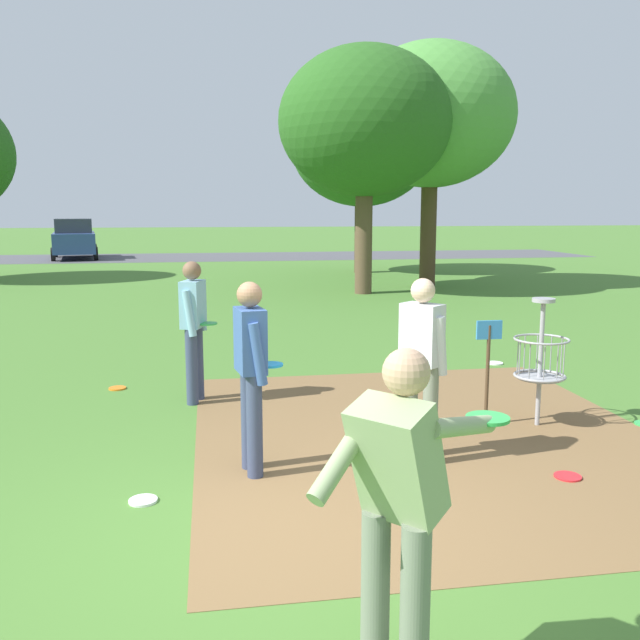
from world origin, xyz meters
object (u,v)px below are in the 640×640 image
(parked_car_leftmost, at_px, (74,239))
(frisbee_far_right, at_px, (143,500))
(tree_near_left, at_px, (362,145))
(frisbee_near_basket, at_px, (117,388))
(frisbee_far_left, at_px, (568,477))
(tree_mid_left, at_px, (365,123))
(player_waiting_left, at_px, (194,323))
(player_foreground_watching, at_px, (251,366))
(player_throwing, at_px, (421,359))
(tree_near_right, at_px, (431,116))
(frisbee_mid_grass, at_px, (495,363))
(disc_golf_basket, at_px, (535,357))
(player_waiting_right, at_px, (399,504))

(parked_car_leftmost, bearing_deg, frisbee_far_right, -78.68)
(frisbee_far_right, height_order, tree_near_left, tree_near_left)
(tree_near_left, bearing_deg, frisbee_near_basket, -113.64)
(frisbee_far_left, distance_m, tree_mid_left, 13.78)
(frisbee_far_right, bearing_deg, player_waiting_left, 82.47)
(player_foreground_watching, bearing_deg, frisbee_near_basket, 116.58)
(player_throwing, height_order, tree_near_right, tree_near_right)
(frisbee_far_left, relative_size, parked_car_leftmost, 0.05)
(player_throwing, bearing_deg, tree_near_right, 71.61)
(player_foreground_watching, height_order, frisbee_mid_grass, player_foreground_watching)
(player_throwing, relative_size, parked_car_leftmost, 0.38)
(frisbee_near_basket, height_order, tree_near_right, tree_near_right)
(player_waiting_left, bearing_deg, tree_near_right, 59.71)
(frisbee_mid_grass, bearing_deg, tree_mid_left, 90.36)
(disc_golf_basket, xyz_separation_m, player_foreground_watching, (-3.08, -0.85, 0.21))
(player_throwing, height_order, player_waiting_left, same)
(frisbee_near_basket, bearing_deg, frisbee_mid_grass, 6.06)
(frisbee_far_left, relative_size, tree_mid_left, 0.04)
(tree_near_right, height_order, parked_car_leftmost, tree_near_right)
(player_waiting_right, distance_m, tree_near_right, 18.01)
(frisbee_far_left, height_order, frisbee_far_right, same)
(tree_near_left, bearing_deg, player_foreground_watching, -105.57)
(disc_golf_basket, height_order, frisbee_far_right, disc_golf_basket)
(tree_mid_left, bearing_deg, frisbee_near_basket, -120.21)
(disc_golf_basket, relative_size, frisbee_far_left, 5.91)
(tree_near_left, bearing_deg, player_throwing, -101.02)
(disc_golf_basket, height_order, parked_car_leftmost, parked_car_leftmost)
(frisbee_far_right, bearing_deg, player_throwing, 11.71)
(frisbee_far_right, distance_m, tree_mid_left, 14.45)
(player_foreground_watching, bearing_deg, frisbee_far_right, -152.36)
(frisbee_far_right, xyz_separation_m, tree_near_right, (7.01, 14.19, 4.92))
(tree_near_right, bearing_deg, frisbee_far_right, -116.29)
(tree_near_left, xyz_separation_m, tree_near_right, (0.98, -4.66, 0.42))
(player_throwing, height_order, player_waiting_right, same)
(tree_near_left, bearing_deg, player_waiting_left, -109.45)
(disc_golf_basket, xyz_separation_m, player_throwing, (-1.53, -0.82, 0.21))
(frisbee_mid_grass, xyz_separation_m, parked_car_leftmost, (-10.36, 23.57, 0.91))
(player_waiting_right, relative_size, frisbee_far_right, 7.46)
(disc_golf_basket, height_order, tree_mid_left, tree_mid_left)
(player_throwing, distance_m, tree_near_left, 19.02)
(frisbee_mid_grass, distance_m, frisbee_far_right, 6.36)
(frisbee_mid_grass, relative_size, tree_near_left, 0.04)
(player_foreground_watching, xyz_separation_m, parked_car_leftmost, (-6.46, 27.26, -0.05))
(frisbee_mid_grass, distance_m, tree_near_left, 15.41)
(frisbee_far_right, bearing_deg, tree_near_left, 72.26)
(player_waiting_right, relative_size, frisbee_far_left, 7.27)
(parked_car_leftmost, bearing_deg, frisbee_far_left, -71.76)
(player_throwing, distance_m, player_waiting_left, 3.12)
(player_throwing, relative_size, tree_near_right, 0.24)
(player_waiting_left, height_order, tree_near_right, tree_near_right)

